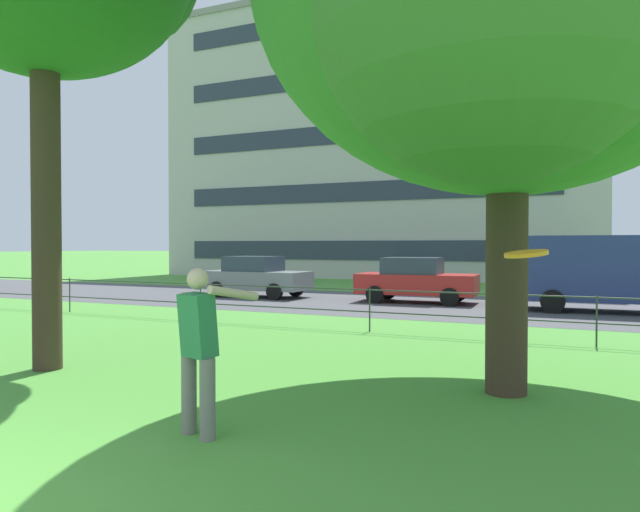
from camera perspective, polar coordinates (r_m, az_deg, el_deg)
name	(u,v)px	position (r m, az deg, el deg)	size (l,w,h in m)	color
street_strip	(434,305)	(19.22, 11.15, -4.78)	(80.00, 7.95, 0.01)	#4C4C51
park_fence	(370,302)	(13.16, 4.93, -4.55)	(37.17, 0.04, 1.00)	#333833
person_thrower	(199,346)	(6.11, -11.87, -8.65)	(0.68, 0.72, 1.73)	slate
frisbee	(526,254)	(3.89, 19.68, 0.22)	(0.38, 0.38, 0.06)	orange
car_grey_far_right	(256,276)	(21.96, -6.33, -2.01)	(4.04, 1.89, 1.54)	slate
car_red_center	(416,280)	(19.96, 9.43, -2.33)	(4.06, 1.93, 1.54)	red
panel_van_far_left	(609,269)	(18.85, 26.66, -1.14)	(5.06, 2.22, 2.24)	navy
apartment_building_background	(390,148)	(39.87, 6.93, 10.56)	(26.47, 13.87, 17.04)	#B7B2AD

